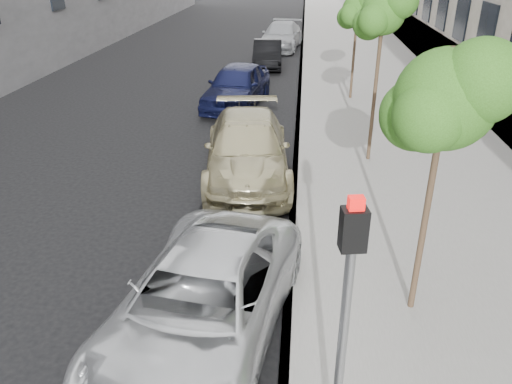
# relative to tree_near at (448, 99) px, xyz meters

# --- Properties ---
(ground) EXTENTS (160.00, 160.00, 0.00)m
(ground) POSITION_rel_tree_near_xyz_m (-3.23, -1.50, -3.63)
(ground) COLOR black
(ground) RESTS_ON ground
(sidewalk) EXTENTS (6.40, 72.00, 0.14)m
(sidewalk) POSITION_rel_tree_near_xyz_m (1.07, 22.50, -3.56)
(sidewalk) COLOR gray
(sidewalk) RESTS_ON ground
(curb) EXTENTS (0.15, 72.00, 0.14)m
(curb) POSITION_rel_tree_near_xyz_m (-2.05, 22.50, -3.56)
(curb) COLOR #9E9B93
(curb) RESTS_ON ground
(tree_near) EXTENTS (1.73, 1.53, 4.35)m
(tree_near) POSITION_rel_tree_near_xyz_m (0.00, 0.00, 0.00)
(tree_near) COLOR #38281C
(tree_near) RESTS_ON sidewalk
(tree_mid) EXTENTS (1.51, 1.31, 4.65)m
(tree_mid) POSITION_rel_tree_near_xyz_m (-0.00, 6.50, 0.40)
(tree_mid) COLOR #38281C
(tree_mid) RESTS_ON sidewalk
(tree_far) EXTENTS (1.54, 1.34, 4.07)m
(tree_far) POSITION_rel_tree_near_xyz_m (-0.00, 13.00, -0.18)
(tree_far) COLOR #38281C
(tree_far) RESTS_ON sidewalk
(signal_pole) EXTENTS (0.27, 0.22, 3.35)m
(signal_pole) POSITION_rel_tree_near_xyz_m (-1.45, -2.82, -1.41)
(signal_pole) COLOR #939699
(signal_pole) RESTS_ON sidewalk
(minivan) EXTENTS (3.08, 5.34, 1.40)m
(minivan) POSITION_rel_tree_near_xyz_m (-3.33, -0.93, -2.93)
(minivan) COLOR silver
(minivan) RESTS_ON ground
(suv) EXTENTS (2.71, 5.49, 1.53)m
(suv) POSITION_rel_tree_near_xyz_m (-3.33, 5.35, -2.86)
(suv) COLOR tan
(suv) RESTS_ON ground
(sedan_blue) EXTENTS (2.53, 4.91, 1.60)m
(sedan_blue) POSITION_rel_tree_near_xyz_m (-4.43, 11.84, -2.83)
(sedan_blue) COLOR #101438
(sedan_blue) RESTS_ON ground
(sedan_black) EXTENTS (1.62, 4.12, 1.33)m
(sedan_black) POSITION_rel_tree_near_xyz_m (-3.77, 19.03, -2.96)
(sedan_black) COLOR black
(sedan_black) RESTS_ON ground
(sedan_rear) EXTENTS (2.71, 5.51, 1.54)m
(sedan_rear) POSITION_rel_tree_near_xyz_m (-3.33, 24.31, -2.86)
(sedan_rear) COLOR gray
(sedan_rear) RESTS_ON ground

